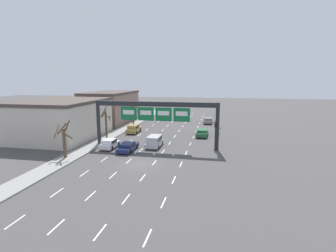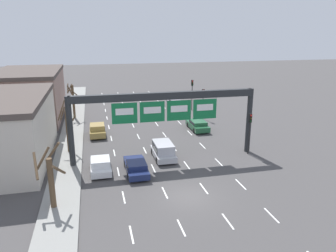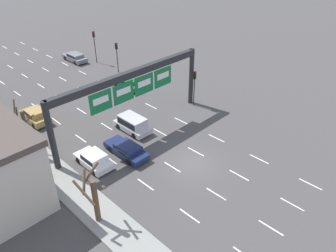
% 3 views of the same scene
% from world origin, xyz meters
% --- Properties ---
extents(ground_plane, '(220.00, 220.00, 0.00)m').
position_xyz_m(ground_plane, '(0.00, 0.00, 0.00)').
color(ground_plane, '#474444').
extents(sidewalk_left, '(2.80, 110.00, 0.15)m').
position_xyz_m(sidewalk_left, '(-9.65, 0.00, 0.07)').
color(sidewalk_left, gray).
rests_on(sidewalk_left, ground_plane).
extents(lane_dashes, '(10.02, 67.00, 0.01)m').
position_xyz_m(lane_dashes, '(-0.00, 13.50, 0.00)').
color(lane_dashes, white).
rests_on(lane_dashes, ground_plane).
extents(sign_gantry, '(18.65, 0.70, 6.83)m').
position_xyz_m(sign_gantry, '(0.00, 8.19, 5.35)').
color(sign_gantry, '#232628').
rests_on(sign_gantry, ground_plane).
extents(car_grey, '(1.88, 4.84, 1.30)m').
position_xyz_m(car_grey, '(6.80, 30.86, 0.70)').
color(car_grey, slate).
rests_on(car_grey, ground_plane).
extents(car_gold, '(1.90, 4.14, 1.52)m').
position_xyz_m(car_gold, '(-6.51, 17.42, 0.81)').
color(car_gold, '#A88947').
rests_on(car_gold, ground_plane).
extents(car_green, '(1.97, 4.71, 1.29)m').
position_xyz_m(car_green, '(6.37, 17.10, 0.70)').
color(car_green, '#235B38').
rests_on(car_green, ground_plane).
extents(car_navy, '(1.88, 4.81, 1.20)m').
position_xyz_m(car_navy, '(-3.36, 5.38, 0.66)').
color(car_navy, '#19234C').
rests_on(car_navy, ground_plane).
extents(suv_silver, '(1.96, 4.29, 1.68)m').
position_xyz_m(suv_silver, '(-0.18, 8.30, 0.94)').
color(suv_silver, '#B7B7BC').
rests_on(suv_silver, ground_plane).
extents(car_white, '(1.86, 3.97, 1.37)m').
position_xyz_m(car_white, '(-6.50, 6.23, 0.73)').
color(car_white, silver).
rests_on(car_white, ground_plane).
extents(traffic_light_near_gantry, '(0.30, 0.35, 4.95)m').
position_xyz_m(traffic_light_near_gantry, '(8.91, 27.95, 3.52)').
color(traffic_light_near_gantry, black).
rests_on(traffic_light_near_gantry, ground_plane).
extents(traffic_light_mid_block, '(0.30, 0.35, 4.42)m').
position_xyz_m(traffic_light_mid_block, '(8.84, 22.30, 3.17)').
color(traffic_light_mid_block, black).
rests_on(traffic_light_mid_block, ground_plane).
extents(traffic_light_far_end, '(0.30, 0.35, 4.36)m').
position_xyz_m(traffic_light_far_end, '(8.80, 7.46, 3.13)').
color(traffic_light_far_end, black).
rests_on(traffic_light_far_end, ground_plane).
extents(tree_bare_closest, '(1.87, 1.67, 5.44)m').
position_xyz_m(tree_bare_closest, '(-9.61, 12.17, 2.79)').
color(tree_bare_closest, brown).
rests_on(tree_bare_closest, sidewalk_left).
extents(tree_bare_third, '(2.21, 2.08, 4.85)m').
position_xyz_m(tree_bare_third, '(-10.13, 0.52, 2.51)').
color(tree_bare_third, brown).
rests_on(tree_bare_third, sidewalk_left).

